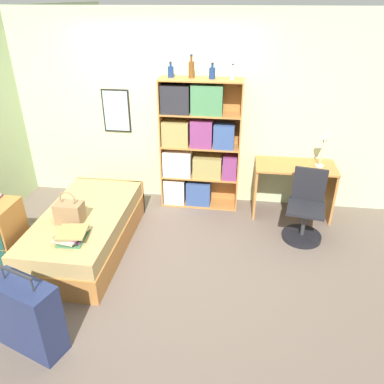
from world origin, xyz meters
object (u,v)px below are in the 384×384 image
(book_stack_on_bed, at_px, (72,235))
(desk_chair, at_px, (304,217))
(bottle_green, at_px, (171,71))
(desk_lamp, at_px, (326,143))
(handbag, at_px, (70,212))
(bookcase, at_px, (196,146))
(desk, at_px, (294,181))
(bottle_blue, at_px, (233,73))
(bottle_brown, at_px, (191,69))
(bottle_clear, at_px, (212,73))
(suitcase, at_px, (28,316))
(bed, at_px, (87,230))

(book_stack_on_bed, xyz_separation_m, desk_chair, (2.49, 1.10, -0.25))
(bottle_green, height_order, desk_lamp, bottle_green)
(handbag, bearing_deg, bookcase, 50.19)
(bookcase, distance_m, desk_lamp, 1.68)
(bottle_green, bearing_deg, desk, -4.88)
(bottle_blue, xyz_separation_m, desk_chair, (0.99, -0.69, -1.58))
(bottle_brown, bearing_deg, bottle_clear, -4.89)
(book_stack_on_bed, bearing_deg, bottle_clear, 54.98)
(suitcase, bearing_deg, bottle_green, 75.01)
(bottle_brown, height_order, desk_lamp, bottle_brown)
(bookcase, xyz_separation_m, desk_chair, (1.44, -0.66, -0.61))
(handbag, relative_size, desk_lamp, 0.78)
(book_stack_on_bed, relative_size, suitcase, 0.47)
(bottle_clear, bearing_deg, book_stack_on_bed, -125.02)
(bottle_blue, bearing_deg, bottle_clear, -177.95)
(bookcase, bearing_deg, desk_lamp, -3.44)
(desk, xyz_separation_m, desk_lamp, (0.33, -0.00, 0.56))
(book_stack_on_bed, distance_m, suitcase, 0.95)
(handbag, distance_m, book_stack_on_bed, 0.35)
(handbag, xyz_separation_m, desk_lamp, (2.87, 1.35, 0.46))
(bottle_clear, height_order, desk_lamp, bottle_clear)
(desk_chair, bearing_deg, bookcase, 155.36)
(suitcase, height_order, bottle_green, bottle_green)
(desk, relative_size, desk_chair, 1.19)
(handbag, bearing_deg, bottle_blue, 41.82)
(handbag, distance_m, bookcase, 1.91)
(bottle_brown, xyz_separation_m, bottle_clear, (0.26, -0.02, -0.03))
(bed, bearing_deg, bottle_brown, 49.88)
(book_stack_on_bed, xyz_separation_m, bottle_blue, (1.50, 1.79, 1.32))
(suitcase, height_order, bottle_clear, bottle_clear)
(handbag, bearing_deg, bed, 74.10)
(bottle_clear, height_order, bottle_blue, bottle_clear)
(handbag, relative_size, book_stack_on_bed, 0.99)
(bookcase, distance_m, desk, 1.40)
(bed, distance_m, desk_chair, 2.65)
(handbag, bearing_deg, book_stack_on_bed, -63.30)
(bookcase, bearing_deg, book_stack_on_bed, -120.88)
(bookcase, height_order, desk_chair, bookcase)
(bottle_blue, bearing_deg, bookcase, -175.83)
(desk_lamp, bearing_deg, bottle_green, 175.90)
(handbag, height_order, suitcase, handbag)
(book_stack_on_bed, distance_m, bottle_clear, 2.55)
(suitcase, bearing_deg, desk_chair, 39.04)
(bottle_blue, relative_size, desk, 0.18)
(bed, xyz_separation_m, handbag, (-0.06, -0.21, 0.37))
(desk, bearing_deg, bed, -155.43)
(desk, bearing_deg, bottle_clear, 173.83)
(desk, bearing_deg, handbag, -152.09)
(bottle_brown, xyz_separation_m, desk_chair, (1.51, -0.71, -1.61))
(handbag, xyz_separation_m, bottle_blue, (1.65, 1.48, 1.25))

